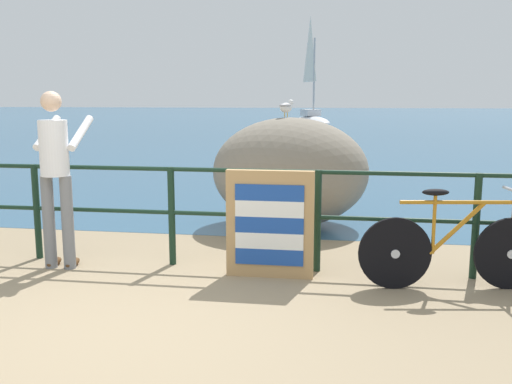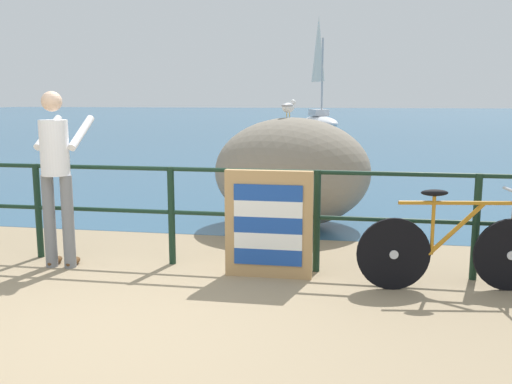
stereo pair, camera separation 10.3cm
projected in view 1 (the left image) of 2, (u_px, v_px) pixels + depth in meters
name	position (u px, v px, depth m)	size (l,w,h in m)	color
ground_plane	(302.00, 140.00, 23.67)	(120.00, 120.00, 0.10)	#937F60
sea_surface	(324.00, 117.00, 50.94)	(120.00, 90.00, 0.01)	#2D5675
promenade_railing	(171.00, 204.00, 5.76)	(9.05, 0.07, 1.02)	black
bicycle	(454.00, 247.00, 5.05)	(1.69, 0.48, 0.92)	black
person_at_railing	(56.00, 171.00, 5.59)	(0.46, 0.64, 1.78)	slate
folded_deckchair_stack	(270.00, 224.00, 5.37)	(0.84, 0.10, 1.04)	tan
breakwater_boulder_main	(290.00, 172.00, 7.53)	(2.09, 1.64, 1.46)	gray
seagull	(286.00, 107.00, 7.49)	(0.22, 0.33, 0.23)	gold
sailboat	(312.00, 116.00, 31.27)	(2.87, 4.56, 6.16)	white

